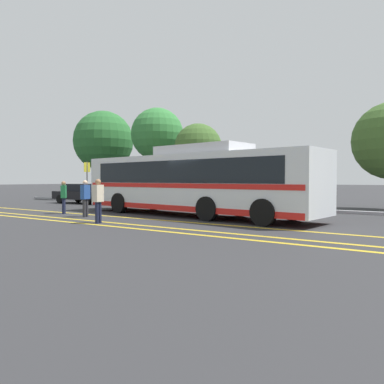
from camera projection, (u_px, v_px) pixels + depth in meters
The scene contains 16 objects.
ground_plane at pixel (204, 217), 16.60m from camera, with size 220.00×220.00×0.00m, color #2D2D30.
lane_strip_0 at pixel (162, 220), 15.41m from camera, with size 0.20×32.30×0.01m, color gold.
lane_strip_1 at pixel (133, 225), 13.94m from camera, with size 0.20×32.30×0.01m, color gold.
lane_strip_2 at pixel (117, 227), 13.27m from camera, with size 0.20×32.30×0.01m, color gold.
curb_strip at pixel (243, 207), 21.63m from camera, with size 40.30×0.36×0.15m, color #99999E.
transit_bus at pixel (192, 181), 17.16m from camera, with size 12.79×4.00×3.21m.
parked_car_0 at pixel (83, 194), 26.15m from camera, with size 4.50×1.94×1.37m.
parked_car_1 at pixel (159, 196), 22.93m from camera, with size 4.57×1.97×1.30m.
parked_car_2 at pixel (242, 199), 19.78m from camera, with size 4.12×2.01×1.31m.
pedestrian_0 at pixel (85, 196), 16.73m from camera, with size 0.29×0.45×1.65m.
pedestrian_1 at pixel (64, 195), 18.29m from camera, with size 0.45×0.46×1.60m.
pedestrian_2 at pixel (98, 198), 14.36m from camera, with size 0.29×0.45×1.70m.
bus_stop_sign at pixel (87, 179), 21.82m from camera, with size 0.08×0.40×2.73m.
tree_0 at pixel (198, 148), 25.32m from camera, with size 3.25×3.25×5.46m.
tree_1 at pixel (104, 141), 32.48m from camera, with size 5.16×5.16×7.61m.
tree_3 at pixel (157, 134), 28.89m from camera, with size 4.05×4.05×7.20m.
Camera 1 is at (8.78, -14.04, 1.69)m, focal length 35.00 mm.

